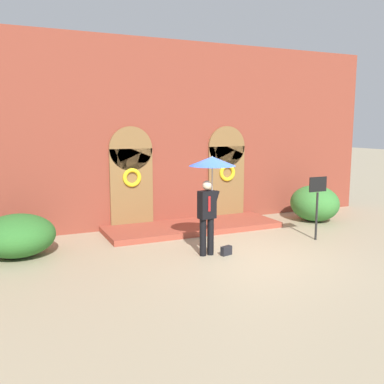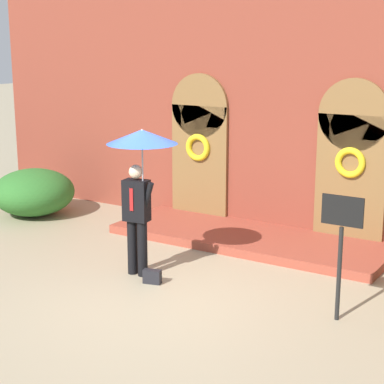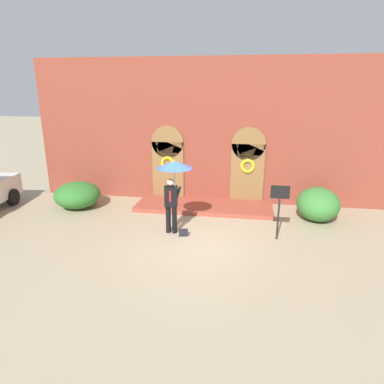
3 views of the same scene
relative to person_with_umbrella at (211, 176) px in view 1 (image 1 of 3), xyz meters
name	(u,v)px [view 1 (image 1 of 3)]	position (x,y,z in m)	size (l,w,h in m)	color
ground_plane	(246,258)	(0.64, -0.59, -1.91)	(80.00, 80.00, 0.00)	tan
building_facade	(178,138)	(0.64, 3.56, 0.77)	(14.00, 2.30, 5.60)	brown
person_with_umbrella	(211,176)	(0.00, 0.00, 0.00)	(1.10, 1.10, 2.36)	black
handbag	(226,251)	(0.33, -0.20, -1.80)	(0.28, 0.12, 0.22)	black
sign_post	(317,198)	(3.22, 0.03, -0.75)	(0.56, 0.06, 1.72)	black
shrub_left	(18,235)	(-4.21, 1.78, -1.41)	(1.74, 1.76, 1.00)	#2D6B28
shrub_right	(315,203)	(4.73, 1.91, -1.33)	(1.46, 1.67, 1.16)	#387A33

